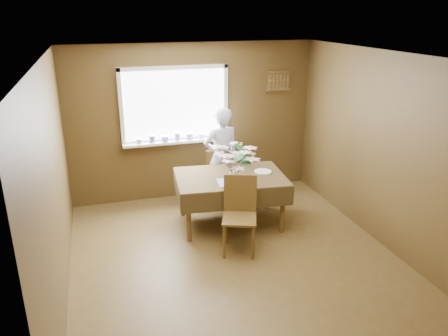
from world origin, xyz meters
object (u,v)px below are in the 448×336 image
object	(u,v)px
seated_woman	(221,157)
flower_bouquet	(234,160)
chair_far	(220,174)
chair_near	(240,211)
dining_table	(230,182)

from	to	relation	value
seated_woman	flower_bouquet	size ratio (longest dim) A/B	2.83
chair_far	chair_near	size ratio (longest dim) A/B	0.91
dining_table	chair_far	bearing A→B (deg)	91.33
flower_bouquet	dining_table	bearing A→B (deg)	82.82
dining_table	chair_near	distance (m)	0.72
chair_far	chair_near	bearing A→B (deg)	108.03
chair_far	chair_near	xyz separation A→B (m)	(-0.16, -1.48, 0.04)
seated_woman	flower_bouquet	bearing A→B (deg)	76.98
dining_table	chair_near	size ratio (longest dim) A/B	1.65
chair_far	seated_woman	size ratio (longest dim) A/B	0.57
dining_table	flower_bouquet	size ratio (longest dim) A/B	2.92
chair_far	seated_woman	bearing A→B (deg)	123.71
dining_table	chair_near	xyz separation A→B (m)	(-0.10, -0.71, -0.12)
chair_far	seated_woman	xyz separation A→B (m)	(0.01, -0.07, 0.30)
chair_far	flower_bouquet	size ratio (longest dim) A/B	1.61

